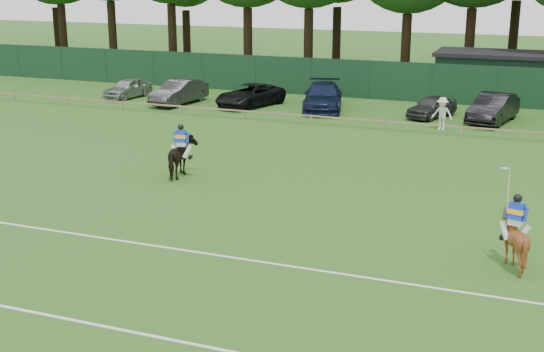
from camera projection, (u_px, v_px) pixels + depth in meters
The scene contains 17 objects.
ground at pixel (222, 243), 22.48m from camera, with size 160.00×160.00×0.00m, color #1E4C14.
horse_dark at pixel (182, 158), 29.38m from camera, with size 0.88×1.92×1.62m, color black.
horse_chestnut at pixel (514, 240), 20.49m from camera, with size 1.27×1.43×1.57m, color brown.
sedan_silver at pixel (128, 88), 47.61m from camera, with size 1.53×3.79×1.29m, color #999B9E.
sedan_grey at pixel (179, 92), 45.42m from camera, with size 1.59×4.56×1.50m, color #2B2B2D.
suv_black at pixel (250, 95), 44.70m from camera, with size 2.25×4.88×1.36m, color black.
sedan_navy at pixel (323, 97), 43.50m from camera, with size 2.23×5.48×1.59m, color #111835.
hatch_grey at pixel (432, 107), 41.30m from camera, with size 1.47×3.66×1.25m, color #323335.
estate_black at pixel (493, 108), 39.92m from camera, with size 1.67×4.80×1.58m, color black.
spectator_left at pixel (442, 114), 38.04m from camera, with size 1.11×0.64×1.73m, color silver.
rider_dark at pixel (181, 140), 29.17m from camera, with size 0.93×0.45×1.41m.
rider_chestnut at pixel (516, 216), 20.29m from camera, with size 0.92×0.73×2.05m.
pitch_lines at pixel (167, 287), 19.34m from camera, with size 60.00×5.10×0.01m.
pitch_rail at pixel (365, 120), 38.51m from camera, with size 62.10×0.10×0.50m.
perimeter_fence at pixel (400, 81), 46.37m from camera, with size 92.08×0.08×2.50m.
utility_shed at pixel (502, 75), 46.90m from camera, with size 8.40×4.40×3.04m.
tree_row at pixel (448, 85), 53.19m from camera, with size 96.00×12.00×21.00m, color #26561C, non-canonical shape.
Camera 1 is at (9.01, -19.09, 8.15)m, focal length 48.00 mm.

